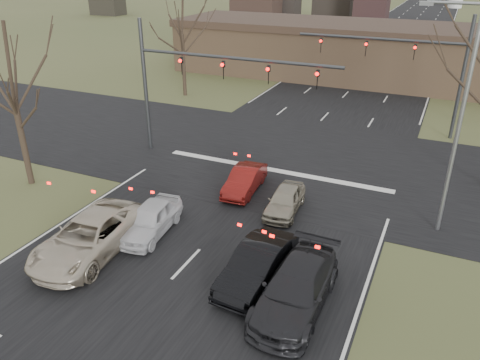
# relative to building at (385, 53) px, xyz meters

# --- Properties ---
(ground) EXTENTS (360.00, 360.00, 0.00)m
(ground) POSITION_rel_building_xyz_m (-2.00, -38.00, -2.67)
(ground) COLOR #48502A
(ground) RESTS_ON ground
(road_main) EXTENTS (14.00, 300.00, 0.02)m
(road_main) POSITION_rel_building_xyz_m (-2.00, 22.00, -2.66)
(road_main) COLOR black
(road_main) RESTS_ON ground
(road_cross) EXTENTS (200.00, 14.00, 0.02)m
(road_cross) POSITION_rel_building_xyz_m (-2.00, -23.00, -2.65)
(road_cross) COLOR black
(road_cross) RESTS_ON ground
(building) EXTENTS (42.40, 10.40, 5.30)m
(building) POSITION_rel_building_xyz_m (0.00, 0.00, 0.00)
(building) COLOR #8D6B4C
(building) RESTS_ON ground
(mast_arm_near) EXTENTS (12.12, 0.24, 8.00)m
(mast_arm_near) POSITION_rel_building_xyz_m (-7.23, -25.00, 2.41)
(mast_arm_near) COLOR #383A3D
(mast_arm_near) RESTS_ON ground
(mast_arm_far) EXTENTS (11.12, 0.24, 8.00)m
(mast_arm_far) POSITION_rel_building_xyz_m (4.18, -15.00, 2.35)
(mast_arm_far) COLOR #383A3D
(mast_arm_far) RESTS_ON ground
(streetlight_right_near) EXTENTS (2.34, 0.25, 10.00)m
(streetlight_right_near) POSITION_rel_building_xyz_m (6.82, -28.00, 2.92)
(streetlight_right_near) COLOR gray
(streetlight_right_near) RESTS_ON ground
(streetlight_right_far) EXTENTS (2.34, 0.25, 10.00)m
(streetlight_right_far) POSITION_rel_building_xyz_m (7.32, -11.00, 2.92)
(streetlight_right_far) COLOR gray
(streetlight_right_far) RESTS_ON ground
(tree_left_near) EXTENTS (5.10, 5.10, 8.50)m
(tree_left_near) POSITION_rel_building_xyz_m (-13.50, -32.00, 3.90)
(tree_left_near) COLOR black
(tree_left_near) RESTS_ON ground
(tree_left_far) EXTENTS (5.70, 5.70, 9.50)m
(tree_left_far) POSITION_rel_building_xyz_m (-15.00, -13.00, 4.68)
(tree_left_far) COLOR black
(tree_left_far) RESTS_ON ground
(car_silver_suv) EXTENTS (3.05, 5.89, 1.59)m
(car_silver_suv) POSITION_rel_building_xyz_m (-6.00, -35.92, -1.87)
(car_silver_suv) COLOR beige
(car_silver_suv) RESTS_ON ground
(car_white_sedan) EXTENTS (2.04, 4.18, 1.37)m
(car_white_sedan) POSITION_rel_building_xyz_m (-4.63, -33.58, -1.98)
(car_white_sedan) COLOR silver
(car_white_sedan) RESTS_ON ground
(car_black_hatch) EXTENTS (1.88, 4.59, 1.48)m
(car_black_hatch) POSITION_rel_building_xyz_m (1.00, -34.79, -1.92)
(car_black_hatch) COLOR black
(car_black_hatch) RESTS_ON ground
(car_charcoal_sedan) EXTENTS (2.14, 5.21, 1.51)m
(car_charcoal_sedan) POSITION_rel_building_xyz_m (2.76, -35.57, -1.91)
(car_charcoal_sedan) COLOR black
(car_charcoal_sedan) RESTS_ON ground
(car_red_ahead) EXTENTS (1.62, 3.92, 1.26)m
(car_red_ahead) POSITION_rel_building_xyz_m (-2.50, -28.08, -2.03)
(car_red_ahead) COLOR #62100E
(car_red_ahead) RESTS_ON ground
(car_silver_ahead) EXTENTS (1.69, 3.67, 1.22)m
(car_silver_ahead) POSITION_rel_building_xyz_m (0.14, -29.29, -2.06)
(car_silver_ahead) COLOR gray
(car_silver_ahead) RESTS_ON ground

